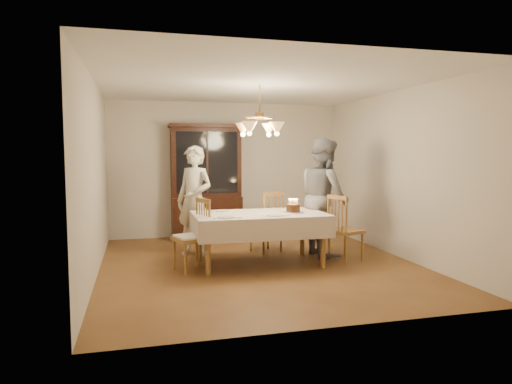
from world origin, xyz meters
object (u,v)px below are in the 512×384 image
object	(u,v)px
elderly_woman	(194,201)
birthday_cake	(293,209)
china_hutch	(206,184)
chair_far_side	(266,225)
dining_table	(259,218)

from	to	relation	value
elderly_woman	birthday_cake	size ratio (longest dim) A/B	5.81
china_hutch	birthday_cake	world-z (taller)	china_hutch
chair_far_side	elderly_woman	world-z (taller)	elderly_woman
china_hutch	birthday_cake	bearing A→B (deg)	-68.20
china_hutch	chair_far_side	world-z (taller)	china_hutch
dining_table	china_hutch	distance (m)	2.33
dining_table	elderly_woman	world-z (taller)	elderly_woman
dining_table	chair_far_side	xyz separation A→B (m)	(0.33, 0.80, -0.24)
dining_table	elderly_woman	distance (m)	1.22
china_hutch	elderly_woman	xyz separation A→B (m)	(-0.39, -1.39, -0.17)
china_hutch	birthday_cake	size ratio (longest dim) A/B	7.20
dining_table	chair_far_side	distance (m)	0.90
dining_table	birthday_cake	world-z (taller)	birthday_cake
china_hutch	elderly_woman	world-z (taller)	china_hutch
elderly_woman	birthday_cake	world-z (taller)	elderly_woman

